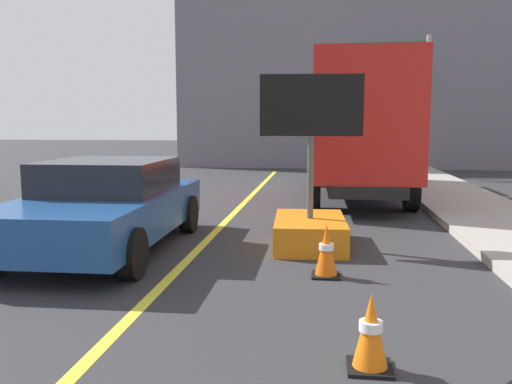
{
  "coord_description": "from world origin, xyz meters",
  "views": [
    {
      "loc": [
        1.91,
        2.51,
        1.96
      ],
      "look_at": [
        1.2,
        8.19,
        1.22
      ],
      "focal_mm": 37.9,
      "sensor_mm": 36.0,
      "label": 1
    }
  ],
  "objects": [
    {
      "name": "far_building_block",
      "position": [
        3.11,
        29.22,
        3.96
      ],
      "size": [
        15.11,
        7.32,
        7.92
      ],
      "primitive_type": "cube",
      "color": "slate",
      "rests_on": "ground"
    },
    {
      "name": "arrow_board_trailer",
      "position": [
        1.72,
        11.01,
        0.48
      ],
      "size": [
        1.6,
        1.85,
        2.7
      ],
      "color": "orange",
      "rests_on": "ground"
    },
    {
      "name": "box_truck",
      "position": [
        2.75,
        16.66,
        1.86
      ],
      "size": [
        2.52,
        7.5,
        3.46
      ],
      "color": "black",
      "rests_on": "ground"
    },
    {
      "name": "traffic_cone_mid_lane",
      "position": [
        2.31,
        6.7,
        0.31
      ],
      "size": [
        0.36,
        0.36,
        0.63
      ],
      "color": "black",
      "rests_on": "ground"
    },
    {
      "name": "highway_guide_sign",
      "position": [
        4.75,
        22.61,
        3.42
      ],
      "size": [
        2.79,
        0.31,
        5.0
      ],
      "color": "gray",
      "rests_on": "ground"
    },
    {
      "name": "traffic_cone_far_lane",
      "position": [
        1.97,
        9.29,
        0.34
      ],
      "size": [
        0.36,
        0.36,
        0.69
      ],
      "color": "black",
      "rests_on": "ground"
    },
    {
      "name": "pickup_car",
      "position": [
        -1.42,
        10.4,
        0.7
      ],
      "size": [
        2.17,
        4.51,
        1.38
      ],
      "color": "navy",
      "rests_on": "ground"
    }
  ]
}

